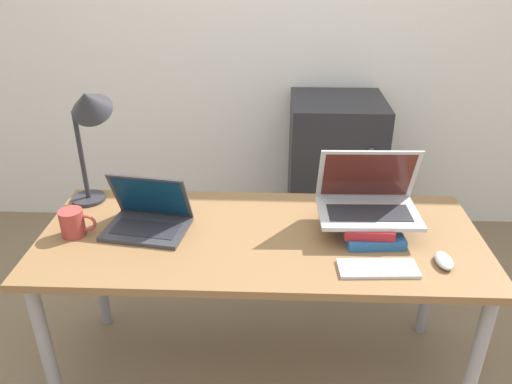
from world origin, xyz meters
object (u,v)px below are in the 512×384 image
object	(u,v)px
mug	(73,223)
mini_fridge	(333,175)
wireless_keyboard	(378,268)
desk_lamp	(88,115)
book_stack	(368,225)
mouse	(444,261)
laptop_left	(148,218)
laptop_on_books	(368,200)

from	to	relation	value
mug	mini_fridge	bearing A→B (deg)	45.14
wireless_keyboard	mug	distance (m)	1.12
mug	desk_lamp	world-z (taller)	desk_lamp
book_stack	mouse	distance (m)	0.30
laptop_left	mouse	xyz separation A→B (m)	(1.06, -0.19, -0.03)
laptop_left	laptop_on_books	size ratio (longest dim) A/B	0.88
laptop_on_books	desk_lamp	distance (m)	1.11
book_stack	mug	size ratio (longest dim) A/B	1.98
desk_lamp	wireless_keyboard	bearing A→B (deg)	-21.34
mug	laptop_on_books	bearing A→B (deg)	4.99
laptop_left	mouse	size ratio (longest dim) A/B	3.13
laptop_left	mini_fridge	distance (m)	1.36
mouse	laptop_on_books	bearing A→B (deg)	135.21
book_stack	desk_lamp	distance (m)	1.15
wireless_keyboard	desk_lamp	bearing A→B (deg)	158.66
laptop_left	desk_lamp	world-z (taller)	desk_lamp
book_stack	wireless_keyboard	xyz separation A→B (m)	(0.00, -0.24, -0.03)
mouse	mug	size ratio (longest dim) A/B	0.78
book_stack	mini_fridge	world-z (taller)	mini_fridge
wireless_keyboard	mini_fridge	xyz separation A→B (m)	(-0.01, 1.28, -0.26)
laptop_left	book_stack	xyz separation A→B (m)	(0.83, -0.00, -0.01)
mouse	mini_fridge	xyz separation A→B (m)	(-0.24, 1.23, -0.27)
mouse	book_stack	bearing A→B (deg)	140.21
desk_lamp	mug	bearing A→B (deg)	-96.17
wireless_keyboard	mug	xyz separation A→B (m)	(-1.10, 0.18, 0.05)
laptop_left	mouse	distance (m)	1.08
laptop_left	mini_fridge	xyz separation A→B (m)	(0.83, 1.04, -0.30)
laptop_left	laptop_on_books	xyz separation A→B (m)	(0.83, 0.04, 0.08)
laptop_left	desk_lamp	size ratio (longest dim) A/B	0.63
laptop_on_books	wireless_keyboard	xyz separation A→B (m)	(0.00, -0.27, -0.11)
mug	mini_fridge	xyz separation A→B (m)	(1.09, 1.10, -0.30)
laptop_on_books	mouse	distance (m)	0.34
laptop_left	wireless_keyboard	xyz separation A→B (m)	(0.83, -0.24, -0.04)
desk_lamp	mini_fridge	distance (m)	1.51
mug	mini_fridge	world-z (taller)	mini_fridge
laptop_left	wireless_keyboard	world-z (taller)	laptop_left
book_stack	laptop_on_books	distance (m)	0.09
book_stack	wireless_keyboard	distance (m)	0.24
book_stack	mug	world-z (taller)	mug
book_stack	wireless_keyboard	size ratio (longest dim) A/B	0.99
mouse	mug	xyz separation A→B (m)	(-1.33, 0.14, 0.04)
wireless_keyboard	laptop_left	bearing A→B (deg)	164.05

